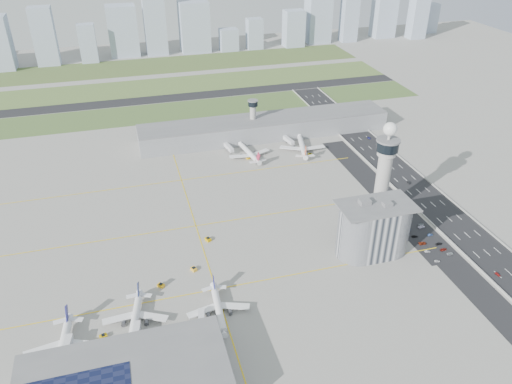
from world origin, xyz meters
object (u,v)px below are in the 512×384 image
object	(u,v)px
car_lot_7	(443,249)
car_hw_1	(409,182)
jet_bridge_near_0	(63,363)
jet_bridge_near_1	(135,348)
car_lot_8	(439,244)
airplane_near_a	(61,345)
secondary_tower	(253,115)
tug_4	(248,158)
tug_0	(103,336)
airplane_far_b	(302,143)
car_lot_6	(450,254)
jet_bridge_near_2	(202,334)
car_lot_0	(437,261)
jet_bridge_far_1	(284,138)
car_lot_4	(408,229)
car_hw_4	(326,114)
tug_3	(208,239)
tug_5	(310,154)
car_lot_10	(421,227)
control_tower	(384,169)
car_lot_3	(415,236)
car_lot_2	(423,243)
airplane_far_a	(249,150)
car_lot_5	(405,226)
car_hw_2	(369,138)
car_hw_0	(498,274)
car_lot_1	(427,251)
car_lot_11	(421,224)
airplane_near_b	(134,315)
admin_building	(374,229)
jet_bridge_far_0	(225,146)
tug_2	(194,269)

from	to	relation	value
car_lot_7	car_hw_1	xyz separation A→B (m)	(22.17, 74.72, -0.02)
jet_bridge_near_0	jet_bridge_near_1	size ratio (longest dim) A/B	1.00
car_lot_8	airplane_near_a	bearing A→B (deg)	93.11
secondary_tower	tug_4	distance (m)	46.40
tug_0	airplane_far_b	bearing A→B (deg)	121.52
car_lot_6	jet_bridge_near_2	bearing A→B (deg)	98.48
car_lot_0	car_lot_6	size ratio (longest dim) A/B	0.81
jet_bridge_far_1	airplane_near_a	bearing A→B (deg)	-51.83
car_lot_4	car_hw_4	world-z (taller)	car_lot_4
tug_3	tug_5	distance (m)	133.99
tug_3	tug_4	world-z (taller)	tug_3
car_lot_0	car_lot_10	world-z (taller)	car_lot_10
car_lot_7	control_tower	bearing A→B (deg)	18.12
airplane_near_a	car_lot_4	world-z (taller)	airplane_near_a
jet_bridge_far_1	tug_5	size ratio (longest dim) A/B	5.01
car_lot_3	car_lot_4	size ratio (longest dim) A/B	1.03
car_lot_8	tug_5	bearing A→B (deg)	8.82
jet_bridge_near_1	car_lot_2	distance (m)	171.06
airplane_far_a	car_lot_5	world-z (taller)	airplane_far_a
control_tower	car_hw_2	size ratio (longest dim) A/B	15.93
car_lot_7	car_lot_8	xyz separation A→B (m)	(0.62, 5.43, 0.05)
car_hw_0	car_lot_1	bearing A→B (deg)	125.95
airplane_far_b	car_lot_11	distance (m)	124.83
car_lot_2	secondary_tower	bearing A→B (deg)	22.40
jet_bridge_near_0	car_lot_0	distance (m)	196.95
car_lot_8	airplane_far_b	bearing A→B (deg)	9.12
airplane_near_a	jet_bridge_near_1	bearing A→B (deg)	81.71
airplane_near_a	car_lot_6	bearing A→B (deg)	100.51
tug_4	car_lot_8	bearing A→B (deg)	99.56
car_lot_6	car_lot_7	distance (m)	4.66
car_lot_11	airplane_near_b	bearing A→B (deg)	97.88
tug_3	car_lot_8	xyz separation A→B (m)	(128.65, -40.69, -0.41)
car_lot_0	tug_4	bearing A→B (deg)	33.46
car_lot_10	car_hw_4	xyz separation A→B (m)	(16.18, 188.06, -0.07)
car_lot_11	car_hw_4	world-z (taller)	car_hw_4
airplane_far_b	jet_bridge_near_1	bearing A→B (deg)	154.13
car_lot_2	car_lot_7	bearing A→B (deg)	-130.56
control_tower	admin_building	xyz separation A→B (m)	(-20.01, -30.00, -19.74)
airplane_far_b	car_lot_10	xyz separation A→B (m)	(32.23, -122.50, -5.37)
airplane_near_a	airplane_far_b	size ratio (longest dim) A/B	0.94
airplane_far_b	car_hw_1	world-z (taller)	airplane_far_b
secondary_tower	tug_3	bearing A→B (deg)	-115.59
jet_bridge_far_0	tug_2	size ratio (longest dim) A/B	4.01
airplane_far_b	car_lot_5	size ratio (longest dim) A/B	11.78
jet_bridge_near_0	car_hw_4	distance (m)	326.55
admin_building	control_tower	bearing A→B (deg)	56.30
admin_building	airplane_near_a	world-z (taller)	admin_building
airplane_far_b	car_hw_4	distance (m)	81.68
airplane_far_a	car_lot_7	size ratio (longest dim) A/B	9.48
car_hw_0	jet_bridge_near_0	bearing A→B (deg)	174.35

